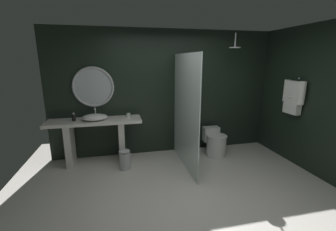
{
  "coord_description": "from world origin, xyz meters",
  "views": [
    {
      "loc": [
        -1.02,
        -2.78,
        1.98
      ],
      "look_at": [
        -0.19,
        0.91,
        1.05
      ],
      "focal_mm": 24.03,
      "sensor_mm": 36.0,
      "label": 1
    }
  ],
  "objects": [
    {
      "name": "round_wall_mirror",
      "position": [
        -1.48,
        1.81,
        1.47
      ],
      "size": [
        0.79,
        0.05,
        0.79
      ],
      "color": "#B7B7BC"
    },
    {
      "name": "vanity_counter",
      "position": [
        -1.48,
        1.57,
        0.58
      ],
      "size": [
        1.76,
        0.52,
        0.87
      ],
      "color": "silver",
      "rests_on": "ground_plane"
    },
    {
      "name": "shower_glass_panel",
      "position": [
        0.18,
        1.09,
        1.05
      ],
      "size": [
        0.02,
        1.52,
        2.1
      ],
      "primitive_type": "cube",
      "color": "silver",
      "rests_on": "ground_plane"
    },
    {
      "name": "back_wall_panel",
      "position": [
        0.0,
        1.9,
        1.3
      ],
      "size": [
        4.8,
        0.1,
        2.6
      ],
      "primitive_type": "cube",
      "color": "black",
      "rests_on": "ground_plane"
    },
    {
      "name": "side_wall_right",
      "position": [
        2.35,
        0.76,
        1.3
      ],
      "size": [
        0.1,
        2.47,
        2.6
      ],
      "primitive_type": "cube",
      "color": "black",
      "rests_on": "ground_plane"
    },
    {
      "name": "rain_shower_head",
      "position": [
        1.3,
        1.46,
        2.24
      ],
      "size": [
        0.22,
        0.22,
        0.29
      ],
      "color": "#B7B7BC"
    },
    {
      "name": "tumbler_cup",
      "position": [
        -0.84,
        1.61,
        0.92
      ],
      "size": [
        0.08,
        0.08,
        0.09
      ],
      "primitive_type": "cylinder",
      "color": "silver",
      "rests_on": "vanity_counter"
    },
    {
      "name": "hanging_bathrobe",
      "position": [
        2.21,
        0.8,
        1.33
      ],
      "size": [
        0.2,
        0.5,
        0.69
      ],
      "color": "#B7B7BC"
    },
    {
      "name": "waste_bin",
      "position": [
        -0.96,
        1.15,
        0.19
      ],
      "size": [
        0.21,
        0.21,
        0.38
      ],
      "color": "#B7B7BC",
      "rests_on": "ground_plane"
    },
    {
      "name": "soap_dispenser",
      "position": [
        -1.84,
        1.56,
        0.94
      ],
      "size": [
        0.07,
        0.07,
        0.16
      ],
      "color": "black",
      "rests_on": "vanity_counter"
    },
    {
      "name": "vessel_sink",
      "position": [
        -1.47,
        1.54,
        0.93
      ],
      "size": [
        0.47,
        0.38,
        0.21
      ],
      "color": "white",
      "rests_on": "vanity_counter"
    },
    {
      "name": "toilet",
      "position": [
        0.96,
        1.42,
        0.26
      ],
      "size": [
        0.43,
        0.63,
        0.54
      ],
      "color": "white",
      "rests_on": "ground_plane"
    },
    {
      "name": "ground_plane",
      "position": [
        0.0,
        0.0,
        0.0
      ],
      "size": [
        5.76,
        5.76,
        0.0
      ],
      "primitive_type": "plane",
      "color": "silver"
    }
  ]
}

